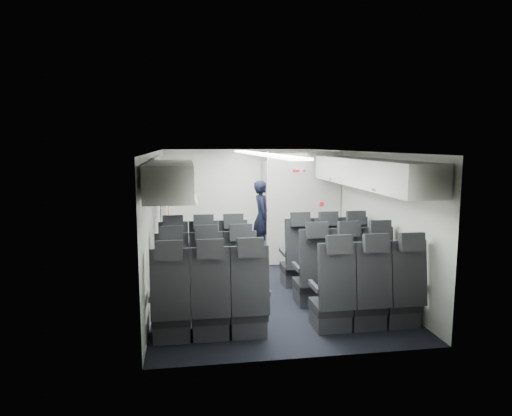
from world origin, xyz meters
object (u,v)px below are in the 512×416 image
object	(u,v)px
seat_row_mid	(276,279)
galley_unit	(281,202)
seat_row_front	(265,263)
seat_row_rear	(291,301)
boarding_door	(165,212)
flight_attendant	(262,217)
carry_on_bag	(171,176)

from	to	relation	value
seat_row_mid	galley_unit	world-z (taller)	galley_unit
seat_row_front	seat_row_rear	world-z (taller)	same
boarding_door	seat_row_rear	bearing A→B (deg)	-67.13
boarding_door	seat_row_front	bearing A→B (deg)	-51.84
seat_row_rear	flight_attendant	xyz separation A→B (m)	(0.34, 4.10, 0.36)
boarding_door	flight_attendant	bearing A→B (deg)	6.23
seat_row_rear	seat_row_mid	bearing A→B (deg)	90.00
seat_row_mid	flight_attendant	xyz separation A→B (m)	(0.34, 3.20, 0.36)
seat_row_front	seat_row_mid	distance (m)	0.90
seat_row_rear	boarding_door	distance (m)	4.25
boarding_door	carry_on_bag	xyz separation A→B (m)	(0.20, -1.81, 0.83)
galley_unit	boarding_door	xyz separation A→B (m)	(-2.59, -1.17, 0.00)
boarding_door	carry_on_bag	size ratio (longest dim) A/B	4.90
galley_unit	boarding_door	size ratio (longest dim) A/B	1.02
galley_unit	flight_attendant	size ratio (longest dim) A/B	1.25
galley_unit	flight_attendant	xyz separation A→B (m)	(-0.61, -0.95, -0.19)
carry_on_bag	flight_attendant	bearing A→B (deg)	37.21
seat_row_mid	boarding_door	world-z (taller)	boarding_door
seat_row_front	carry_on_bag	world-z (taller)	carry_on_bag
seat_row_front	flight_attendant	size ratio (longest dim) A/B	2.18
seat_row_mid	galley_unit	xyz separation A→B (m)	(0.95, 4.15, 0.55)
seat_row_mid	seat_row_rear	xyz separation A→B (m)	(0.00, -0.90, 0.00)
seat_row_front	carry_on_bag	xyz separation A→B (m)	(-1.44, 0.28, 1.38)
galley_unit	seat_row_rear	bearing A→B (deg)	-100.65
seat_row_mid	galley_unit	size ratio (longest dim) A/B	1.75
boarding_door	carry_on_bag	distance (m)	2.00
galley_unit	boarding_door	bearing A→B (deg)	-155.72
seat_row_mid	boarding_door	size ratio (longest dim) A/B	1.79
seat_row_rear	flight_attendant	distance (m)	4.13
seat_row_front	flight_attendant	world-z (taller)	flight_attendant
seat_row_mid	flight_attendant	world-z (taller)	flight_attendant
seat_row_front	seat_row_rear	xyz separation A→B (m)	(0.00, -1.80, 0.00)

